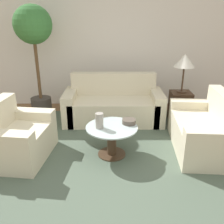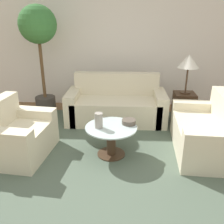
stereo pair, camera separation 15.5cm
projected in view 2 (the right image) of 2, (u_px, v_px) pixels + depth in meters
name	position (u px, v px, depth m)	size (l,w,h in m)	color
ground_plane	(100.00, 193.00, 2.78)	(14.00, 14.00, 0.00)	brown
wall_back	(113.00, 43.00, 5.08)	(10.00, 0.06, 2.60)	white
rug	(111.00, 154.00, 3.53)	(3.59, 3.38, 0.01)	#4C5B4C
sofa_main	(116.00, 105.00, 4.61)	(1.77, 0.78, 0.84)	beige
armchair	(17.00, 137.00, 3.45)	(0.83, 1.03, 0.81)	beige
loveseat	(207.00, 133.00, 3.54)	(0.83, 1.36, 0.82)	beige
coffee_table	(111.00, 137.00, 3.43)	(0.71, 0.71, 0.43)	#422D1E
side_table	(183.00, 108.00, 4.52)	(0.36, 0.36, 0.54)	#422D1E
table_lamp	(189.00, 62.00, 4.22)	(0.36, 0.36, 0.68)	#422D1E
potted_plant	(39.00, 37.00, 4.48)	(0.68, 0.68, 2.02)	#3D3833
vase	(99.00, 120.00, 3.31)	(0.11, 0.11, 0.21)	#9E998E
bowl	(129.00, 122.00, 3.45)	(0.19, 0.19, 0.06)	brown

